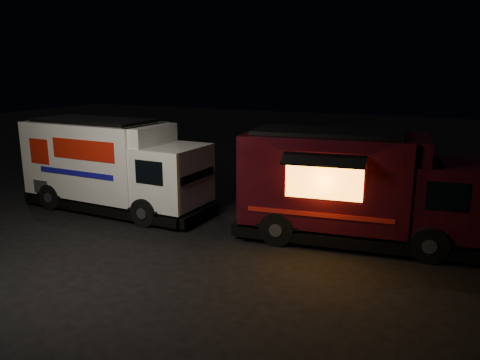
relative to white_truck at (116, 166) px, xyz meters
name	(u,v)px	position (x,y,z in m)	size (l,w,h in m)	color
ground	(204,241)	(4.24, -1.45, -1.56)	(80.00, 80.00, 0.00)	black
white_truck	(116,166)	(0.00, 0.00, 0.00)	(6.88, 2.35, 3.12)	white
red_truck	(357,187)	(8.08, 0.57, 0.01)	(6.73, 2.48, 3.13)	#3C0B11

